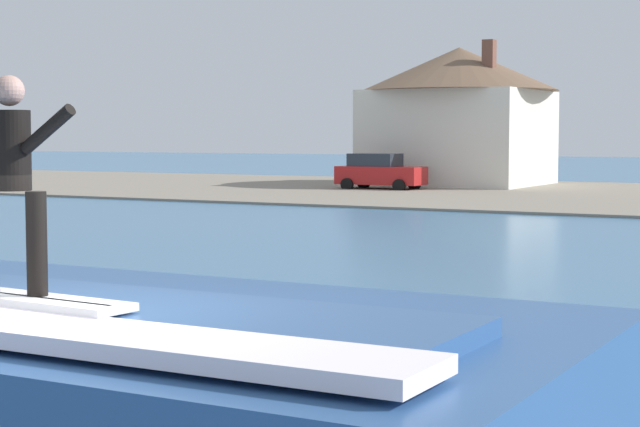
{
  "coord_description": "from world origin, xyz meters",
  "views": [
    {
      "loc": [
        5.63,
        -6.0,
        2.81
      ],
      "look_at": [
        -1.06,
        6.18,
        1.79
      ],
      "focal_mm": 60.47,
      "sensor_mm": 36.0,
      "label": 1
    }
  ],
  "objects_px": {
    "surfer": "(11,172)",
    "car_near_shore": "(379,172)",
    "wave_crest": "(33,374)",
    "house_with_chimney": "(459,110)",
    "surfboard": "(22,299)"
  },
  "relations": [
    {
      "from": "wave_crest",
      "to": "house_with_chimney",
      "type": "bearing_deg",
      "value": 107.27
    },
    {
      "from": "wave_crest",
      "to": "car_near_shore",
      "type": "xyz_separation_m",
      "value": [
        -16.63,
        41.65,
        0.24
      ]
    },
    {
      "from": "surfer",
      "to": "house_with_chimney",
      "type": "relative_size",
      "value": 0.16
    },
    {
      "from": "surfer",
      "to": "car_near_shore",
      "type": "bearing_deg",
      "value": 112.04
    },
    {
      "from": "house_with_chimney",
      "to": "car_near_shore",
      "type": "bearing_deg",
      "value": -105.03
    },
    {
      "from": "surfer",
      "to": "surfboard",
      "type": "bearing_deg",
      "value": -16.01
    },
    {
      "from": "house_with_chimney",
      "to": "surfer",
      "type": "bearing_deg",
      "value": -72.4
    },
    {
      "from": "wave_crest",
      "to": "surfboard",
      "type": "xyz_separation_m",
      "value": [
        0.68,
        -0.81,
        0.83
      ]
    },
    {
      "from": "surfboard",
      "to": "car_near_shore",
      "type": "relative_size",
      "value": 0.47
    },
    {
      "from": "wave_crest",
      "to": "surfer",
      "type": "bearing_deg",
      "value": -54.62
    },
    {
      "from": "surfer",
      "to": "car_near_shore",
      "type": "height_order",
      "value": "surfer"
    },
    {
      "from": "wave_crest",
      "to": "house_with_chimney",
      "type": "xyz_separation_m",
      "value": [
        -14.92,
        48.01,
        3.44
      ]
    },
    {
      "from": "wave_crest",
      "to": "house_with_chimney",
      "type": "relative_size",
      "value": 0.91
    },
    {
      "from": "car_near_shore",
      "to": "house_with_chimney",
      "type": "height_order",
      "value": "house_with_chimney"
    },
    {
      "from": "surfboard",
      "to": "house_with_chimney",
      "type": "distance_m",
      "value": 51.32
    }
  ]
}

